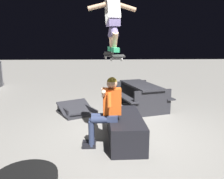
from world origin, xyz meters
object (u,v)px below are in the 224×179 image
object	(u,v)px
ledge_box_main	(125,129)
skateboard	(113,56)
kicker_ramp	(77,111)
skater_airborne	(113,17)
person_sitting_on_ledge	(106,108)
picnic_table_back	(141,92)

from	to	relation	value
ledge_box_main	skateboard	size ratio (longest dim) A/B	1.54
kicker_ramp	skater_airborne	bearing A→B (deg)	-156.29
ledge_box_main	person_sitting_on_ledge	distance (m)	0.67
ledge_box_main	skateboard	world-z (taller)	skateboard
picnic_table_back	ledge_box_main	bearing A→B (deg)	163.54
ledge_box_main	skater_airborne	distance (m)	2.21
ledge_box_main	person_sitting_on_ledge	world-z (taller)	person_sitting_on_ledge
skateboard	kicker_ramp	bearing A→B (deg)	23.34
person_sitting_on_ledge	skateboard	world-z (taller)	skateboard
ledge_box_main	kicker_ramp	bearing A→B (deg)	31.83
skateboard	kicker_ramp	world-z (taller)	skateboard
picnic_table_back	person_sitting_on_ledge	bearing A→B (deg)	157.13
skateboard	picnic_table_back	world-z (taller)	skateboard
skater_airborne	kicker_ramp	world-z (taller)	skater_airborne
person_sitting_on_ledge	picnic_table_back	world-z (taller)	person_sitting_on_ledge
kicker_ramp	picnic_table_back	xyz separation A→B (m)	(0.46, -1.87, 0.43)
ledge_box_main	person_sitting_on_ledge	size ratio (longest dim) A/B	1.17
skater_airborne	ledge_box_main	bearing A→B (deg)	-55.53
picnic_table_back	skater_airborne	bearing A→B (deg)	159.26
kicker_ramp	picnic_table_back	bearing A→B (deg)	-76.35
ledge_box_main	kicker_ramp	xyz separation A→B (m)	(1.90, 1.18, -0.20)
picnic_table_back	kicker_ramp	bearing A→B (deg)	103.65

